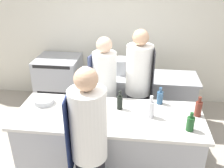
% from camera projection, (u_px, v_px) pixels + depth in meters
% --- Properties ---
extents(ground_plane, '(16.00, 16.00, 0.00)m').
position_uv_depth(ground_plane, '(109.00, 168.00, 3.49)').
color(ground_plane, '#A89E8E').
extents(wall_back, '(8.00, 0.06, 2.80)m').
position_uv_depth(wall_back, '(123.00, 32.00, 4.78)').
color(wall_back, silver).
rests_on(wall_back, ground_plane).
extents(prep_counter, '(2.34, 0.88, 0.89)m').
position_uv_depth(prep_counter, '(109.00, 143.00, 3.29)').
color(prep_counter, '#A8AAAF').
rests_on(prep_counter, ground_plane).
extents(pass_counter, '(2.01, 0.62, 0.89)m').
position_uv_depth(pass_counter, '(136.00, 99.00, 4.36)').
color(pass_counter, '#A8AAAF').
rests_on(pass_counter, ground_plane).
extents(oven_range, '(0.81, 0.75, 0.97)m').
position_uv_depth(oven_range, '(60.00, 81.00, 4.93)').
color(oven_range, '#A8AAAF').
rests_on(oven_range, ground_plane).
extents(chef_at_prep_near, '(0.38, 0.37, 1.79)m').
position_uv_depth(chef_at_prep_near, '(89.00, 150.00, 2.50)').
color(chef_at_prep_near, black).
rests_on(chef_at_prep_near, ground_plane).
extents(chef_at_stove, '(0.40, 0.38, 1.79)m').
position_uv_depth(chef_at_stove, '(138.00, 88.00, 3.75)').
color(chef_at_stove, black).
rests_on(chef_at_stove, ground_plane).
extents(chef_at_pass_far, '(0.39, 0.38, 1.69)m').
position_uv_depth(chef_at_pass_far, '(105.00, 92.00, 3.74)').
color(chef_at_pass_far, black).
rests_on(chef_at_pass_far, ground_plane).
extents(bottle_olive_oil, '(0.08, 0.08, 0.24)m').
position_uv_depth(bottle_olive_oil, '(160.00, 97.00, 3.30)').
color(bottle_olive_oil, '#2D5175').
rests_on(bottle_olive_oil, prep_counter).
extents(bottle_vinegar, '(0.09, 0.09, 0.29)m').
position_uv_depth(bottle_vinegar, '(151.00, 109.00, 3.00)').
color(bottle_vinegar, silver).
rests_on(bottle_vinegar, prep_counter).
extents(bottle_wine, '(0.09, 0.09, 0.23)m').
position_uv_depth(bottle_wine, '(190.00, 123.00, 2.77)').
color(bottle_wine, '#19471E').
rests_on(bottle_wine, prep_counter).
extents(bottle_cooking_oil, '(0.08, 0.08, 0.26)m').
position_uv_depth(bottle_cooking_oil, '(198.00, 108.00, 3.03)').
color(bottle_cooking_oil, '#5B2319').
rests_on(bottle_cooking_oil, prep_counter).
extents(bottle_sauce, '(0.07, 0.07, 0.26)m').
position_uv_depth(bottle_sauce, '(120.00, 102.00, 3.17)').
color(bottle_sauce, black).
rests_on(bottle_sauce, prep_counter).
extents(bowl_mixing_large, '(0.26, 0.26, 0.07)m').
position_uv_depth(bowl_mixing_large, '(44.00, 101.00, 3.32)').
color(bowl_mixing_large, '#B7BABC').
rests_on(bowl_mixing_large, prep_counter).
extents(bowl_prep_small, '(0.22, 0.22, 0.07)m').
position_uv_depth(bowl_prep_small, '(83.00, 115.00, 3.02)').
color(bowl_prep_small, '#B7BABC').
rests_on(bowl_prep_small, prep_counter).
extents(stockpot, '(0.32, 0.32, 0.25)m').
position_uv_depth(stockpot, '(121.00, 66.00, 4.22)').
color(stockpot, '#A8AAAF').
rests_on(stockpot, pass_counter).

